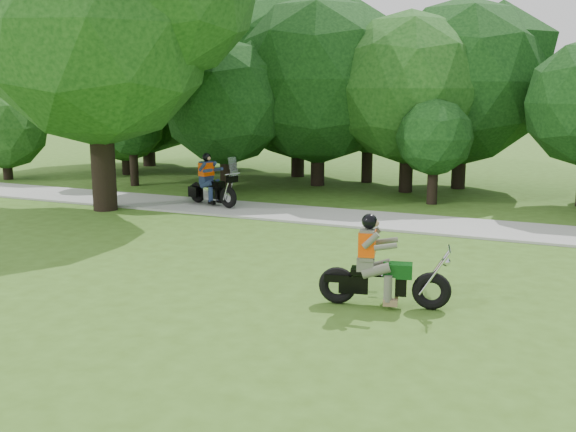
% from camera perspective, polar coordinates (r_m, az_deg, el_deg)
% --- Properties ---
extents(ground, '(100.00, 100.00, 0.00)m').
position_cam_1_polar(ground, '(8.88, 11.98, -11.52)').
color(ground, '#3C601B').
rests_on(ground, ground).
extents(walkway, '(60.00, 2.20, 0.06)m').
position_cam_1_polar(walkway, '(16.48, 17.59, -1.14)').
color(walkway, '#A2A29D').
rests_on(walkway, ground).
extents(tree_line, '(40.61, 11.52, 7.76)m').
position_cam_1_polar(tree_line, '(22.61, 22.47, 11.02)').
color(tree_line, black).
rests_on(tree_line, ground).
extents(big_tree_west, '(8.64, 6.56, 9.96)m').
position_cam_1_polar(big_tree_west, '(19.33, -16.24, 17.75)').
color(big_tree_west, black).
rests_on(big_tree_west, ground).
extents(chopper_motorcycle, '(2.08, 0.77, 1.50)m').
position_cam_1_polar(chopper_motorcycle, '(10.26, 7.98, -5.01)').
color(chopper_motorcycle, black).
rests_on(chopper_motorcycle, ground).
extents(touring_motorcycle, '(1.94, 1.06, 1.52)m').
position_cam_1_polar(touring_motorcycle, '(18.98, -6.98, 2.65)').
color(touring_motorcycle, black).
rests_on(touring_motorcycle, walkway).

